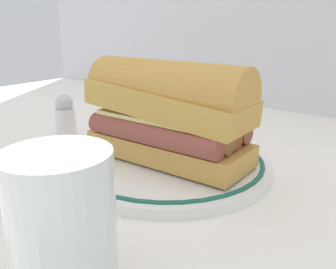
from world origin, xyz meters
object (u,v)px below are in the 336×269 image
(sausage_sandwich, at_px, (168,111))
(salt_shaker, at_px, (64,116))
(plate, at_px, (168,163))
(drinking_glass, at_px, (64,239))

(sausage_sandwich, distance_m, salt_shaker, 0.22)
(salt_shaker, bearing_deg, sausage_sandwich, -1.12)
(plate, relative_size, salt_shaker, 3.78)
(drinking_glass, relative_size, salt_shaker, 1.54)
(drinking_glass, xyz_separation_m, salt_shaker, (-0.30, 0.22, -0.01))
(sausage_sandwich, relative_size, salt_shaker, 3.07)
(sausage_sandwich, bearing_deg, salt_shaker, 177.41)
(sausage_sandwich, distance_m, drinking_glass, 0.24)
(sausage_sandwich, height_order, drinking_glass, sausage_sandwich)
(plate, bearing_deg, drinking_glass, -68.31)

